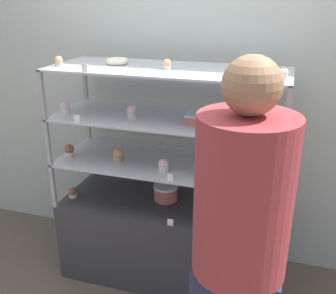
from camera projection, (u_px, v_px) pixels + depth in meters
name	position (u px, v px, depth m)	size (l,w,h in m)	color
ground_plane	(168.00, 272.00, 2.84)	(20.00, 20.00, 0.00)	brown
back_wall	(186.00, 83.00, 2.73)	(8.00, 0.05, 2.60)	#A8B2AD
display_base	(168.00, 239.00, 2.74)	(1.42, 0.54, 0.57)	#333338
display_riser_lower	(168.00, 165.00, 2.53)	(1.42, 0.54, 0.30)	#99999E
display_riser_middle	(168.00, 120.00, 2.42)	(1.42, 0.54, 0.30)	#99999E
display_riser_upper	(168.00, 71.00, 2.31)	(1.42, 0.54, 0.30)	#99999E
layer_cake_centerpiece	(166.00, 192.00, 2.66)	(0.16, 0.16, 0.11)	#C66660
sheet_cake_frosted	(208.00, 118.00, 2.30)	(0.24, 0.17, 0.06)	#C66660
cupcake_0	(73.00, 192.00, 2.70)	(0.06, 0.06, 0.07)	beige
cupcake_1	(266.00, 221.00, 2.37)	(0.06, 0.06, 0.07)	#CCB28C
price_tag_0	(170.00, 222.00, 2.37)	(0.04, 0.00, 0.04)	white
cupcake_2	(69.00, 150.00, 2.61)	(0.07, 0.07, 0.08)	beige
cupcake_3	(118.00, 155.00, 2.54)	(0.07, 0.07, 0.08)	#CCB28C
cupcake_4	(164.00, 165.00, 2.39)	(0.07, 0.07, 0.08)	white
cupcake_5	(218.00, 166.00, 2.38)	(0.07, 0.07, 0.08)	beige
cupcake_6	(269.00, 176.00, 2.25)	(0.07, 0.07, 0.08)	white
price_tag_1	(170.00, 177.00, 2.26)	(0.04, 0.00, 0.04)	white
cupcake_7	(65.00, 107.00, 2.48)	(0.06, 0.06, 0.08)	white
cupcake_8	(132.00, 112.00, 2.39)	(0.06, 0.06, 0.08)	white
cupcake_9	(274.00, 125.00, 2.15)	(0.06, 0.06, 0.08)	white
price_tag_2	(77.00, 119.00, 2.31)	(0.04, 0.00, 0.04)	white
cupcake_10	(59.00, 61.00, 2.36)	(0.05, 0.05, 0.06)	#CCB28C
cupcake_11	(167.00, 65.00, 2.25)	(0.05, 0.05, 0.06)	beige
cupcake_12	(284.00, 74.00, 1.98)	(0.05, 0.05, 0.06)	beige
price_tag_3	(85.00, 68.00, 2.18)	(0.04, 0.00, 0.04)	white
donut_glazed	(117.00, 61.00, 2.42)	(0.14, 0.14, 0.04)	#EFE5CC
customer_figure	(239.00, 244.00, 1.65)	(0.39, 0.39, 1.69)	#282D47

